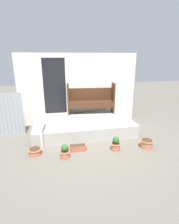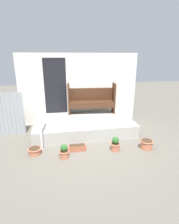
{
  "view_description": "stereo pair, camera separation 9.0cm",
  "coord_description": "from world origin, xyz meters",
  "views": [
    {
      "loc": [
        -0.93,
        -4.6,
        2.47
      ],
      "look_at": [
        0.05,
        0.33,
        0.87
      ],
      "focal_mm": 28.0,
      "sensor_mm": 36.0,
      "label": 1
    },
    {
      "loc": [
        -0.84,
        -4.61,
        2.47
      ],
      "look_at": [
        0.05,
        0.33,
        0.87
      ],
      "focal_mm": 28.0,
      "sensor_mm": 36.0,
      "label": 2
    }
  ],
  "objects": [
    {
      "name": "ground_plane",
      "position": [
        0.0,
        0.0,
        0.0
      ],
      "size": [
        24.0,
        24.0,
        0.0
      ],
      "primitive_type": "plane",
      "color": "#666056"
    },
    {
      "name": "porch_slab",
      "position": [
        -0.05,
        0.93,
        0.21
      ],
      "size": [
        3.24,
        1.86,
        0.42
      ],
      "color": "#B2AFA8",
      "rests_on": "ground_plane"
    },
    {
      "name": "house_wall",
      "position": [
        -0.09,
        1.89,
        1.31
      ],
      "size": [
        4.44,
        0.08,
        2.6
      ],
      "color": "white",
      "rests_on": "ground_plane"
    },
    {
      "name": "support_post",
      "position": [
        -1.37,
        -0.1,
        1.06
      ],
      "size": [
        0.07,
        0.07,
        2.13
      ],
      "color": "white",
      "rests_on": "ground_plane"
    },
    {
      "name": "bench",
      "position": [
        0.35,
        1.6,
        0.98
      ],
      "size": [
        1.76,
        0.55,
        1.13
      ],
      "rotation": [
        0.0,
        0.0,
        -0.09
      ],
      "color": "#422616",
      "rests_on": "porch_slab"
    },
    {
      "name": "flower_pot_left",
      "position": [
        -1.54,
        -0.34,
        0.1
      ],
      "size": [
        0.36,
        0.36,
        0.17
      ],
      "color": "#C67251",
      "rests_on": "ground_plane"
    },
    {
      "name": "flower_pot_middle",
      "position": [
        -0.78,
        -0.65,
        0.16
      ],
      "size": [
        0.27,
        0.27,
        0.37
      ],
      "color": "#C67251",
      "rests_on": "ground_plane"
    },
    {
      "name": "flower_pot_right",
      "position": [
        0.61,
        -0.53,
        0.18
      ],
      "size": [
        0.28,
        0.28,
        0.4
      ],
      "color": "#C67251",
      "rests_on": "ground_plane"
    },
    {
      "name": "flower_pot_far_right",
      "position": [
        1.51,
        -0.58,
        0.13
      ],
      "size": [
        0.37,
        0.37,
        0.24
      ],
      "color": "#C67251",
      "rests_on": "ground_plane"
    },
    {
      "name": "planter_box_rect",
      "position": [
        -0.42,
        -0.35,
        0.08
      ],
      "size": [
        0.48,
        0.19,
        0.16
      ],
      "color": "#B26042",
      "rests_on": "ground_plane"
    }
  ]
}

